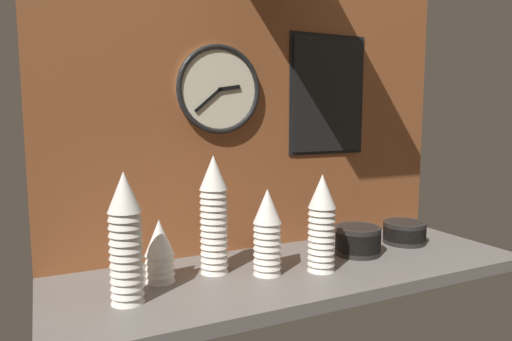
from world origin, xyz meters
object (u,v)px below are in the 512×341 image
object	(u,v)px
cup_stack_center	(267,232)
wall_clock	(219,90)
bowl_stack_far_right	(404,232)
bowl_stack_right	(358,240)
menu_board	(328,95)
cup_stack_left	(160,251)
cup_stack_far_left	(126,238)
cup_stack_center_left	(214,215)
cup_stack_center_right	(322,223)

from	to	relation	value
cup_stack_center	wall_clock	world-z (taller)	wall_clock
bowl_stack_far_right	bowl_stack_right	size ratio (longest dim) A/B	1.00
bowl_stack_far_right	menu_board	bearing A→B (deg)	141.55
wall_clock	bowl_stack_right	bearing A→B (deg)	-26.06
cup_stack_left	cup_stack_center	size ratio (longest dim) A/B	0.70
wall_clock	cup_stack_left	bearing A→B (deg)	-146.07
cup_stack_center	cup_stack_far_left	bearing A→B (deg)	-175.67
cup_stack_far_left	cup_stack_center_left	size ratio (longest dim) A/B	0.95
cup_stack_center_left	menu_board	xyz separation A→B (m)	(0.55, 0.18, 0.39)
cup_stack_far_left	wall_clock	bearing A→B (deg)	37.56
cup_stack_left	bowl_stack_far_right	xyz separation A→B (m)	(0.98, -0.00, -0.05)
cup_stack_center	wall_clock	xyz separation A→B (m)	(-0.06, 0.26, 0.46)
wall_clock	menu_board	xyz separation A→B (m)	(0.46, 0.01, -0.01)
cup_stack_center_left	bowl_stack_far_right	distance (m)	0.81
bowl_stack_far_right	menu_board	xyz separation A→B (m)	(-0.24, 0.19, 0.54)
cup_stack_far_left	cup_stack_center_right	distance (m)	0.62
cup_stack_center_left	menu_board	distance (m)	0.70
cup_stack_left	cup_stack_center_right	world-z (taller)	cup_stack_center_right
cup_stack_left	menu_board	xyz separation A→B (m)	(0.73, 0.19, 0.49)
cup_stack_left	cup_stack_center_right	size ratio (longest dim) A/B	0.61
cup_stack_center_left	wall_clock	distance (m)	0.45
cup_stack_center_right	wall_clock	size ratio (longest dim) A/B	1.02
cup_stack_center_right	bowl_stack_right	xyz separation A→B (m)	(0.22, 0.09, -0.10)
cup_stack_center_right	bowl_stack_right	size ratio (longest dim) A/B	1.93
cup_stack_center	menu_board	size ratio (longest dim) A/B	0.59
cup_stack_left	cup_stack_far_left	bearing A→B (deg)	-135.35
cup_stack_far_left	bowl_stack_far_right	world-z (taller)	cup_stack_far_left
cup_stack_center	wall_clock	size ratio (longest dim) A/B	0.88
bowl_stack_far_right	menu_board	distance (m)	0.62
cup_stack_center	bowl_stack_far_right	bearing A→B (deg)	6.86
cup_stack_left	cup_stack_center_left	distance (m)	0.20
wall_clock	bowl_stack_far_right	bearing A→B (deg)	-14.62
cup_stack_left	bowl_stack_far_right	size ratio (longest dim) A/B	1.17
cup_stack_center_right	bowl_stack_far_right	world-z (taller)	cup_stack_center_right
cup_stack_center_left	cup_stack_center	size ratio (longest dim) A/B	1.38
bowl_stack_far_right	bowl_stack_right	bearing A→B (deg)	-172.15
bowl_stack_right	menu_board	bearing A→B (deg)	86.54
cup_stack_far_left	bowl_stack_far_right	xyz separation A→B (m)	(1.09, 0.11, -0.13)
cup_stack_far_left	bowl_stack_far_right	distance (m)	1.11
cup_stack_far_left	cup_stack_center_left	world-z (taller)	cup_stack_center_left
cup_stack_left	wall_clock	size ratio (longest dim) A/B	0.62
cup_stack_center_right	bowl_stack_far_right	xyz separation A→B (m)	(0.48, 0.13, -0.11)
cup_stack_center_left	wall_clock	xyz separation A→B (m)	(0.09, 0.18, 0.40)
cup_stack_left	menu_board	size ratio (longest dim) A/B	0.41
cup_stack_center	bowl_stack_right	world-z (taller)	cup_stack_center
cup_stack_left	cup_stack_center_left	bearing A→B (deg)	1.53
cup_stack_center	wall_clock	bearing A→B (deg)	102.20
cup_stack_center_right	wall_clock	world-z (taller)	wall_clock
cup_stack_center_right	menu_board	world-z (taller)	menu_board
cup_stack_left	cup_stack_center	distance (m)	0.34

